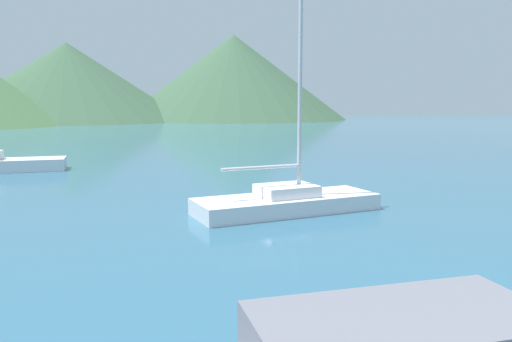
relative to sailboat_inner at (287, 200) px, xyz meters
name	(u,v)px	position (x,y,z in m)	size (l,w,h in m)	color
sailboat_inner	(287,200)	(0.00, 0.00, 0.00)	(5.70, 2.61, 7.03)	silver
hill_central	(68,82)	(-11.77, 82.32, 6.57)	(42.87, 42.87, 13.85)	#38563D
hill_east	(234,77)	(18.96, 83.10, 7.84)	(43.88, 43.88, 16.39)	#38563D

